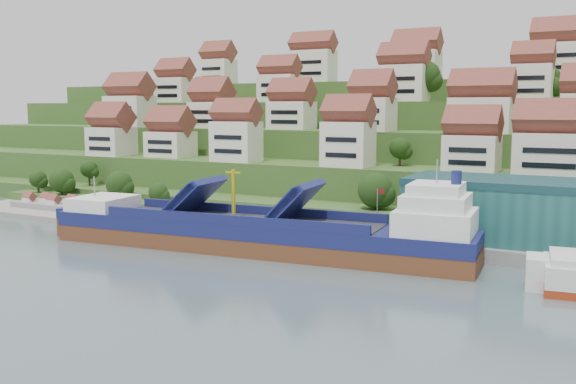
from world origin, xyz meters
The scene contains 9 objects.
ground centered at (0.00, 0.00, 0.00)m, with size 300.00×300.00×0.00m, color slate.
quay centered at (20.00, 15.00, 1.10)m, with size 180.00×14.00×2.20m, color gray.
pebble_beach centered at (-58.00, 12.00, 0.50)m, with size 45.00×20.00×1.00m, color gray.
hillside centered at (0.00, 103.55, 10.66)m, with size 260.00×128.00×31.00m.
hillside_village centered at (0.83, 60.89, 24.48)m, with size 160.38×63.45×29.66m.
hillside_trees centered at (-6.84, 46.96, 17.84)m, with size 142.49×62.79×32.36m.
flagpole centered at (18.11, 10.00, 6.88)m, with size 1.28×0.16×8.00m.
beach_huts centered at (-60.00, 10.75, 2.10)m, with size 14.40×3.70×2.20m.
cargo_ship centered at (2.68, -0.77, 3.08)m, with size 72.64×17.97×15.87m.
Camera 1 is at (54.70, -89.58, 23.50)m, focal length 40.00 mm.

